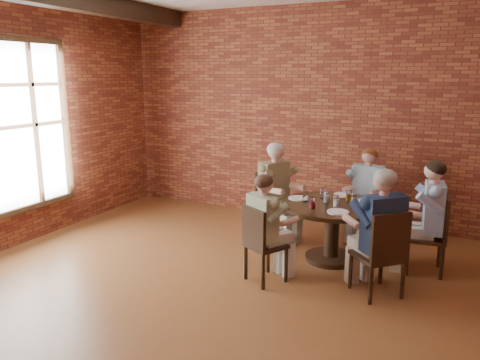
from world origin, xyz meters
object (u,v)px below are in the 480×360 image
at_px(chair_b, 368,203).
at_px(chair_c, 272,202).
at_px(dining_table, 332,221).
at_px(diner_a, 427,217).
at_px(chair_e, 383,251).
at_px(diner_b, 366,194).
at_px(chair_a, 434,231).
at_px(diner_c, 277,191).
at_px(diner_e, 379,233).
at_px(smartphone, 362,213).
at_px(chair_d, 261,242).
at_px(diner_d, 266,229).

height_order(chair_b, chair_c, chair_c).
relative_size(dining_table, diner_a, 0.96).
bearing_deg(chair_b, chair_e, -63.16).
bearing_deg(diner_b, chair_b, 90.00).
distance_m(chair_a, diner_c, 2.17).
bearing_deg(diner_e, smartphone, -102.80).
height_order(diner_b, smartphone, diner_b).
bearing_deg(chair_c, chair_a, -72.32).
xyz_separation_m(dining_table, chair_d, (-0.56, -1.00, -0.04)).
height_order(diner_a, chair_c, diner_a).
height_order(dining_table, chair_c, chair_c).
relative_size(chair_e, smartphone, 7.79).
height_order(diner_a, chair_b, diner_a).
height_order(diner_a, chair_d, diner_a).
distance_m(diner_a, diner_d, 1.94).
relative_size(chair_c, diner_d, 0.77).
distance_m(diner_a, diner_c, 2.08).
bearing_deg(diner_d, diner_b, -81.25).
relative_size(diner_a, diner_b, 1.03).
bearing_deg(chair_b, diner_a, -36.99).
bearing_deg(chair_e, diner_a, -154.21).
distance_m(chair_b, smartphone, 1.41).
xyz_separation_m(chair_b, chair_e, (0.52, -1.91, 0.02)).
xyz_separation_m(chair_a, smartphone, (-0.78, -0.40, 0.24)).
height_order(dining_table, smartphone, smartphone).
bearing_deg(chair_c, diner_a, -73.03).
distance_m(diner_a, chair_e, 1.00).
xyz_separation_m(chair_a, diner_c, (-2.13, 0.35, 0.18)).
bearing_deg(dining_table, diner_b, 78.35).
bearing_deg(chair_a, smartphone, -69.90).
height_order(diner_a, smartphone, diner_a).
distance_m(chair_a, smartphone, 0.91).
bearing_deg(diner_c, chair_c, 90.00).
xyz_separation_m(chair_b, diner_e, (0.45, -1.84, 0.19)).
height_order(diner_a, diner_b, diner_a).
height_order(dining_table, diner_a, diner_a).
distance_m(chair_b, chair_e, 1.98).
bearing_deg(chair_e, chair_b, -118.43).
relative_size(diner_b, smartphone, 10.61).
height_order(chair_c, diner_c, diner_c).
xyz_separation_m(chair_d, diner_e, (1.24, 0.28, 0.20)).
xyz_separation_m(chair_b, diner_c, (-1.18, -0.62, 0.19)).
relative_size(diner_b, diner_d, 1.05).
bearing_deg(diner_b, chair_d, -99.08).
distance_m(diner_e, smartphone, 0.55).
xyz_separation_m(diner_a, chair_c, (-2.13, 0.40, -0.16)).
relative_size(chair_a, diner_c, 0.69).
distance_m(diner_c, diner_d, 1.49).
xyz_separation_m(diner_e, smartphone, (-0.28, 0.47, 0.06)).
bearing_deg(diner_e, diner_c, -80.30).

